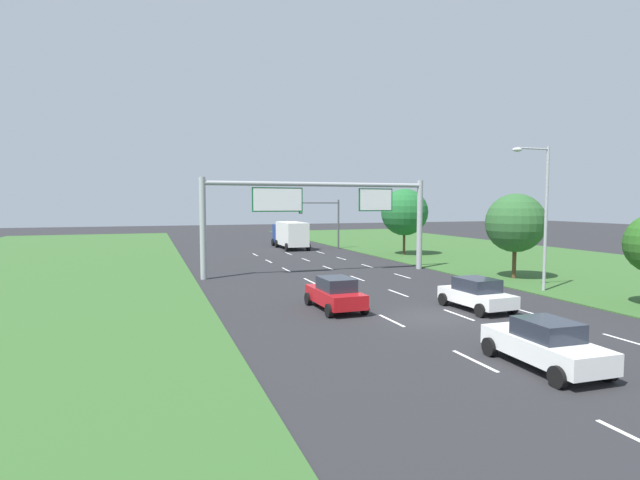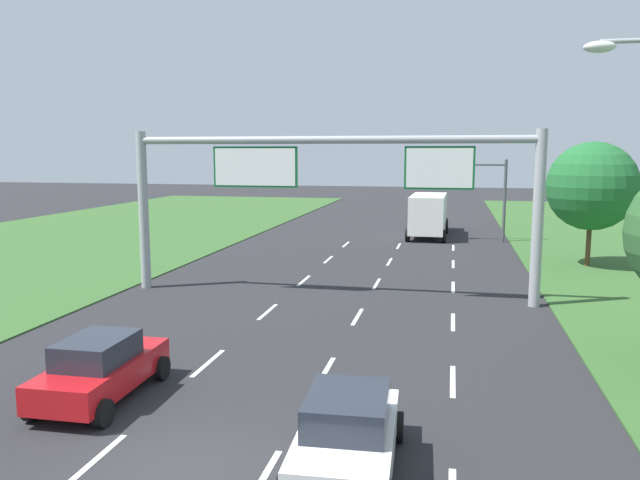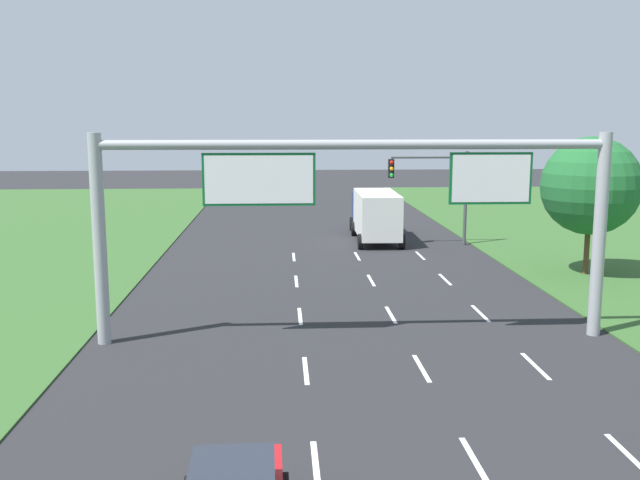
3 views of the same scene
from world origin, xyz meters
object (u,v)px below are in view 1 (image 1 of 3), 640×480
box_truck (290,234)px  car_lead_silver (476,294)px  car_near_red (335,294)px  sign_gantry (320,208)px  traffic_light_mast (322,215)px  roadside_tree_mid (515,223)px  roadside_tree_far (404,212)px  car_mid_lane (545,344)px  street_lamp (541,206)px

box_truck → car_lead_silver: bearing=-89.1°
car_near_red → sign_gantry: size_ratio=0.24×
car_lead_silver → box_truck: size_ratio=0.48×
traffic_light_mast → roadside_tree_mid: roadside_tree_mid is taller
roadside_tree_far → box_truck: bearing=128.8°
box_truck → roadside_tree_far: size_ratio=1.27×
box_truck → traffic_light_mast: (3.17, -2.27, 2.19)m
box_truck → sign_gantry: 21.06m
car_near_red → roadside_tree_far: bearing=53.3°
car_near_red → roadside_tree_far: roadside_tree_far is taller
car_mid_lane → car_near_red: bearing=109.2°
car_lead_silver → roadside_tree_far: size_ratio=0.60×
box_truck → car_near_red: bearing=-100.5°
car_lead_silver → car_mid_lane: 8.70m
car_mid_lane → traffic_light_mast: traffic_light_mast is taller
car_mid_lane → roadside_tree_far: 34.43m
box_truck → street_lamp: 32.71m
car_lead_silver → car_mid_lane: size_ratio=0.94×
sign_gantry → traffic_light_mast: 19.44m
car_lead_silver → traffic_light_mast: 32.91m
roadside_tree_mid → roadside_tree_far: (0.43, 16.43, 0.45)m
traffic_light_mast → sign_gantry: bearing=-109.9°
street_lamp → roadside_tree_mid: 5.13m
car_mid_lane → roadside_tree_far: size_ratio=0.64×
car_near_red → car_mid_lane: (3.23, -10.25, -0.03)m
car_lead_silver → street_lamp: street_lamp is taller
traffic_light_mast → street_lamp: size_ratio=0.66×
car_mid_lane → box_truck: box_truck is taller
car_lead_silver → traffic_light_mast: (3.38, 32.59, 3.08)m
car_lead_silver → box_truck: (0.20, 34.86, 0.89)m
car_near_red → car_lead_silver: 6.94m
sign_gantry → roadside_tree_mid: size_ratio=2.93×
street_lamp → roadside_tree_mid: street_lamp is taller
car_near_red → car_mid_lane: bearing=-73.5°
box_truck → traffic_light_mast: 4.47m
roadside_tree_far → sign_gantry: bearing=-141.9°
car_near_red → sign_gantry: bearing=73.5°
street_lamp → car_mid_lane: bearing=-131.9°
car_near_red → roadside_tree_mid: 16.34m
roadside_tree_mid → roadside_tree_far: 16.44m
car_near_red → roadside_tree_mid: roadside_tree_mid is taller
traffic_light_mast → roadside_tree_far: bearing=-57.0°
car_lead_silver → sign_gantry: size_ratio=0.23×
car_near_red → roadside_tree_mid: size_ratio=0.70×
street_lamp → roadside_tree_mid: (2.06, 4.54, -1.21)m
car_near_red → car_mid_lane: 10.75m
sign_gantry → roadside_tree_far: (12.23, 9.58, -0.57)m
car_near_red → street_lamp: bearing=2.2°
box_truck → roadside_tree_far: roadside_tree_far is taller
car_lead_silver → sign_gantry: 15.25m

